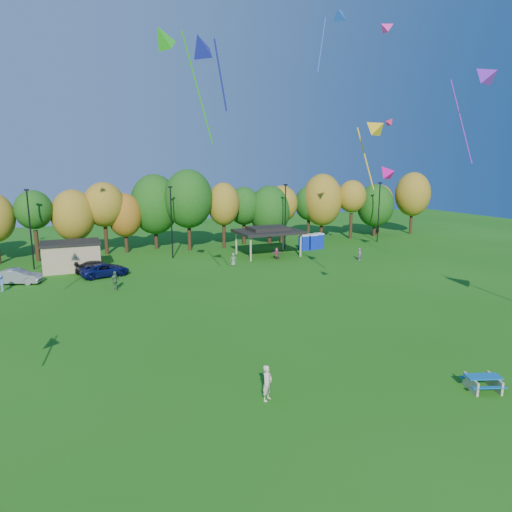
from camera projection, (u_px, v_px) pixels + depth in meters
name	position (u px, v px, depth m)	size (l,w,h in m)	color
ground	(326.00, 420.00, 21.39)	(160.00, 160.00, 0.00)	#19600F
tree_line	(139.00, 209.00, 60.82)	(93.57, 10.55, 11.15)	black
lamp_posts	(171.00, 220.00, 57.23)	(64.50, 0.25, 9.09)	black
utility_building	(71.00, 256.00, 51.43)	(6.30, 4.30, 3.25)	tan
pavilion	(268.00, 231.00, 59.49)	(8.20, 6.20, 3.77)	tan
porta_potties	(312.00, 242.00, 64.09)	(3.75, 1.60, 2.18)	#0E29B8
picnic_table	(483.00, 382.00, 24.15)	(2.21, 2.02, 0.78)	tan
kite_flyer	(267.00, 383.00, 23.01)	(0.68, 0.45, 1.87)	beige
car_b	(17.00, 276.00, 45.56)	(1.61, 4.61, 1.52)	gray
car_c	(105.00, 270.00, 48.58)	(2.32, 5.03, 1.40)	#0D1451
car_d	(98.00, 267.00, 50.03)	(1.91, 4.70, 1.37)	black
far_person_1	(1.00, 283.00, 42.78)	(1.06, 0.61, 1.64)	#5779C1
far_person_2	(233.00, 260.00, 53.52)	(0.77, 0.50, 1.58)	#618057
far_person_3	(115.00, 281.00, 43.19)	(1.08, 0.45, 1.85)	#4D794A
far_person_4	(277.00, 254.00, 57.05)	(1.43, 0.46, 1.55)	#A64564
far_person_5	(360.00, 254.00, 56.66)	(0.56, 0.37, 1.55)	#A24DA4
kite_0	(164.00, 38.00, 28.44)	(4.26, 2.61, 7.45)	green
kite_1	(202.00, 45.00, 26.59)	(2.67, 2.55, 4.68)	#1B1F98
kite_6	(389.00, 27.00, 40.19)	(1.71, 1.44, 1.54)	#FF2A97
kite_7	(372.00, 127.00, 33.28)	(1.92, 3.34, 5.53)	yellow
kite_8	(340.00, 15.00, 45.14)	(3.46, 3.12, 6.55)	blue
kite_9	(390.00, 121.00, 48.99)	(1.24, 0.96, 1.17)	#CD1842
kite_10	(386.00, 171.00, 30.31)	(1.39, 1.60, 1.35)	#E20C8B
kite_14	(483.00, 75.00, 38.11)	(2.26, 5.10, 8.58)	purple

